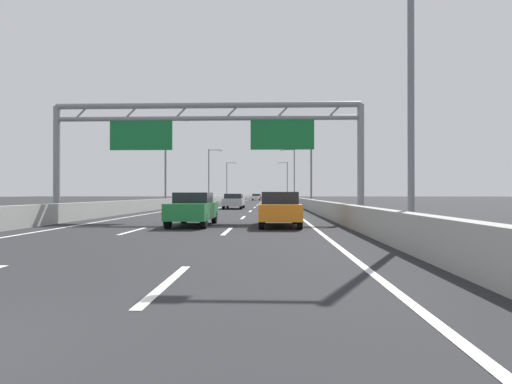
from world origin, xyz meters
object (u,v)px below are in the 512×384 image
at_px(streetlamp_left_distant, 228,178).
at_px(silver_car, 234,201).
at_px(streetlamp_right_far, 293,172).
at_px(white_car, 256,197).
at_px(green_car, 193,209).
at_px(streetlamp_left_far, 210,172).
at_px(yellow_car, 270,196).
at_px(streetlamp_right_near, 403,63).
at_px(streetlamp_right_mid, 309,156).
at_px(streetlamp_left_mid, 168,156).
at_px(red_car, 258,196).
at_px(orange_car, 280,209).
at_px(sign_gantry, 208,131).
at_px(streetlamp_right_distant, 286,178).

bearing_deg(streetlamp_left_distant, silver_car, -83.51).
bearing_deg(silver_car, streetlamp_right_far, 77.74).
xyz_separation_m(white_car, green_car, (-0.24, -72.93, 0.01)).
bearing_deg(white_car, streetlamp_left_distant, 120.63).
bearing_deg(streetlamp_left_far, silver_car, -77.91).
bearing_deg(yellow_car, streetlamp_right_near, -88.20).
bearing_deg(streetlamp_right_mid, streetlamp_right_far, 90.00).
relative_size(streetlamp_left_mid, streetlamp_left_distant, 1.00).
height_order(streetlamp_right_near, silver_car, streetlamp_right_near).
relative_size(red_car, yellow_car, 0.99).
bearing_deg(streetlamp_left_far, streetlamp_left_distant, 90.00).
height_order(streetlamp_right_mid, silver_car, streetlamp_right_mid).
bearing_deg(orange_car, white_car, 92.83).
bearing_deg(streetlamp_left_mid, green_car, -73.34).
height_order(sign_gantry, streetlamp_right_near, streetlamp_right_near).
distance_m(streetlamp_left_mid, streetlamp_left_distant, 61.03).
height_order(sign_gantry, streetlamp_right_mid, streetlamp_right_mid).
bearing_deg(streetlamp_left_distant, streetlamp_left_mid, -90.00).
distance_m(streetlamp_right_mid, streetlamp_right_distant, 61.03).
distance_m(streetlamp_left_mid, yellow_car, 100.23).
xyz_separation_m(streetlamp_right_far, streetlamp_right_distant, (0.00, 30.51, 0.00)).
bearing_deg(green_car, white_car, 89.81).
bearing_deg(white_car, orange_car, -87.17).
bearing_deg(streetlamp_left_mid, streetlamp_right_distant, 76.25).
height_order(streetlamp_right_near, streetlamp_right_mid, same).
relative_size(streetlamp_left_mid, streetlamp_left_far, 1.00).
height_order(streetlamp_left_far, white_car, streetlamp_left_far).
distance_m(streetlamp_left_mid, streetlamp_right_far, 33.97).
bearing_deg(yellow_car, streetlamp_right_mid, -87.65).
bearing_deg(streetlamp_right_near, streetlamp_right_far, 90.00).
xyz_separation_m(streetlamp_right_near, silver_car, (-7.52, 26.43, -4.65)).
height_order(sign_gantry, red_car, sign_gantry).
bearing_deg(green_car, streetlamp_right_distant, 85.02).
distance_m(streetlamp_left_distant, silver_car, 65.70).
distance_m(streetlamp_right_mid, streetlamp_right_far, 30.51).
bearing_deg(streetlamp_right_mid, green_car, -106.73).
height_order(streetlamp_left_mid, streetlamp_left_distant, same).
distance_m(sign_gantry, yellow_car, 120.76).
bearing_deg(yellow_car, white_car, -93.50).
height_order(streetlamp_right_far, silver_car, streetlamp_right_far).
bearing_deg(streetlamp_left_far, streetlamp_left_mid, -90.00).
bearing_deg(green_car, streetlamp_left_mid, 106.66).
xyz_separation_m(sign_gantry, streetlamp_left_distant, (-7.52, 82.14, 0.57)).
xyz_separation_m(streetlamp_left_far, streetlamp_right_far, (14.93, 0.00, 0.00)).
bearing_deg(streetlamp_left_mid, streetlamp_right_mid, 0.00).
relative_size(sign_gantry, streetlamp_right_distant, 1.77).
relative_size(streetlamp_right_mid, streetlamp_right_distant, 1.00).
bearing_deg(green_car, yellow_car, 88.44).
xyz_separation_m(streetlamp_right_far, orange_car, (-3.63, -55.56, -4.63)).
distance_m(streetlamp_left_mid, white_car, 48.87).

